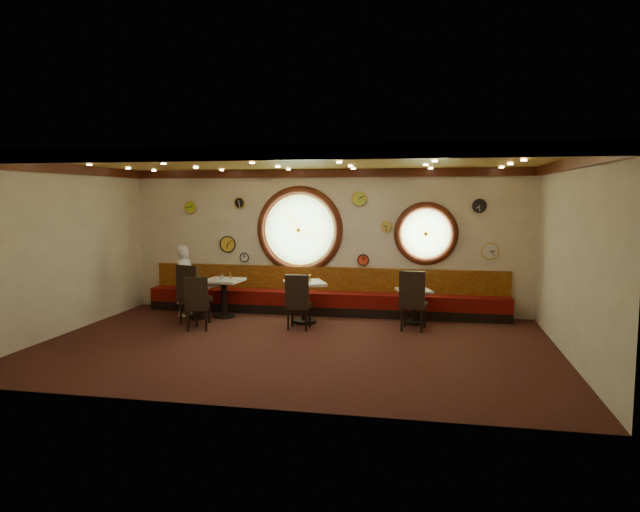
{
  "coord_description": "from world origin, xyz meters",
  "views": [
    {
      "loc": [
        2.31,
        -9.5,
        2.6
      ],
      "look_at": [
        0.3,
        0.8,
        1.5
      ],
      "focal_mm": 32.0,
      "sensor_mm": 36.0,
      "label": 1
    }
  ],
  "objects_px": {
    "table_a": "(199,297)",
    "condiment_d_salt": "(409,287)",
    "table_c": "(305,297)",
    "condiment_b_salt": "(223,276)",
    "chair_c": "(298,298)",
    "table_d": "(414,302)",
    "chair_a": "(191,291)",
    "table_b": "(224,293)",
    "condiment_d_pepper": "(417,287)",
    "chair_d": "(413,297)",
    "condiment_a_salt": "(195,282)",
    "condiment_c_pepper": "(302,280)",
    "condiment_b_pepper": "(221,277)",
    "condiment_b_bottle": "(230,275)",
    "condiment_a_bottle": "(202,281)",
    "condiment_d_bottle": "(420,286)",
    "condiment_c_salt": "(302,279)",
    "waiter": "(185,280)",
    "condiment_a_pepper": "(200,283)",
    "condiment_c_bottle": "(310,278)",
    "chair_b": "(197,300)"
  },
  "relations": [
    {
      "from": "waiter",
      "to": "chair_c",
      "type": "bearing_deg",
      "value": -97.42
    },
    {
      "from": "condiment_a_pepper",
      "to": "condiment_a_bottle",
      "type": "height_order",
      "value": "condiment_a_bottle"
    },
    {
      "from": "chair_c",
      "to": "condiment_d_pepper",
      "type": "relative_size",
      "value": 6.82
    },
    {
      "from": "condiment_c_salt",
      "to": "condiment_d_salt",
      "type": "bearing_deg",
      "value": 8.47
    },
    {
      "from": "chair_a",
      "to": "condiment_a_salt",
      "type": "distance_m",
      "value": 0.74
    },
    {
      "from": "condiment_c_pepper",
      "to": "condiment_d_bottle",
      "type": "xyz_separation_m",
      "value": [
        2.37,
        0.48,
        -0.12
      ]
    },
    {
      "from": "condiment_c_salt",
      "to": "waiter",
      "type": "bearing_deg",
      "value": 175.86
    },
    {
      "from": "condiment_a_salt",
      "to": "condiment_b_bottle",
      "type": "bearing_deg",
      "value": 18.37
    },
    {
      "from": "table_b",
      "to": "condiment_d_bottle",
      "type": "distance_m",
      "value": 4.18
    },
    {
      "from": "chair_c",
      "to": "condiment_d_salt",
      "type": "bearing_deg",
      "value": 24.83
    },
    {
      "from": "condiment_a_bottle",
      "to": "condiment_d_bottle",
      "type": "bearing_deg",
      "value": 3.22
    },
    {
      "from": "chair_c",
      "to": "condiment_a_pepper",
      "type": "relative_size",
      "value": 6.02
    },
    {
      "from": "condiment_c_salt",
      "to": "condiment_d_salt",
      "type": "height_order",
      "value": "condiment_c_salt"
    },
    {
      "from": "condiment_d_salt",
      "to": "condiment_d_bottle",
      "type": "distance_m",
      "value": 0.23
    },
    {
      "from": "condiment_c_salt",
      "to": "condiment_b_bottle",
      "type": "distance_m",
      "value": 1.66
    },
    {
      "from": "chair_c",
      "to": "condiment_d_salt",
      "type": "distance_m",
      "value": 2.33
    },
    {
      "from": "condiment_b_salt",
      "to": "condiment_c_salt",
      "type": "distance_m",
      "value": 1.84
    },
    {
      "from": "condiment_a_pepper",
      "to": "condiment_a_bottle",
      "type": "relative_size",
      "value": 0.79
    },
    {
      "from": "condiment_d_pepper",
      "to": "condiment_a_bottle",
      "type": "height_order",
      "value": "condiment_a_bottle"
    },
    {
      "from": "condiment_d_salt",
      "to": "condiment_a_pepper",
      "type": "height_order",
      "value": "condiment_a_pepper"
    },
    {
      "from": "table_a",
      "to": "table_d",
      "type": "height_order",
      "value": "table_a"
    },
    {
      "from": "condiment_a_salt",
      "to": "condiment_c_salt",
      "type": "height_order",
      "value": "condiment_c_salt"
    },
    {
      "from": "table_b",
      "to": "chair_a",
      "type": "relative_size",
      "value": 1.09
    },
    {
      "from": "condiment_b_pepper",
      "to": "waiter",
      "type": "relative_size",
      "value": 0.07
    },
    {
      "from": "table_c",
      "to": "condiment_a_pepper",
      "type": "height_order",
      "value": "table_c"
    },
    {
      "from": "table_b",
      "to": "condiment_b_bottle",
      "type": "distance_m",
      "value": 0.41
    },
    {
      "from": "chair_b",
      "to": "condiment_c_salt",
      "type": "relative_size",
      "value": 6.53
    },
    {
      "from": "chair_a",
      "to": "condiment_b_bottle",
      "type": "distance_m",
      "value": 1.09
    },
    {
      "from": "condiment_d_salt",
      "to": "chair_d",
      "type": "bearing_deg",
      "value": -81.9
    },
    {
      "from": "condiment_b_pepper",
      "to": "condiment_c_bottle",
      "type": "bearing_deg",
      "value": -2.83
    },
    {
      "from": "chair_b",
      "to": "condiment_b_salt",
      "type": "distance_m",
      "value": 1.41
    },
    {
      "from": "condiment_a_salt",
      "to": "condiment_c_pepper",
      "type": "xyz_separation_m",
      "value": [
        2.39,
        -0.16,
        0.13
      ]
    },
    {
      "from": "chair_c",
      "to": "condiment_c_salt",
      "type": "distance_m",
      "value": 0.75
    },
    {
      "from": "table_c",
      "to": "condiment_b_salt",
      "type": "relative_size",
      "value": 9.78
    },
    {
      "from": "chair_a",
      "to": "table_b",
      "type": "bearing_deg",
      "value": 82.66
    },
    {
      "from": "table_c",
      "to": "condiment_c_pepper",
      "type": "xyz_separation_m",
      "value": [
        -0.04,
        -0.1,
        0.36
      ]
    },
    {
      "from": "condiment_c_salt",
      "to": "table_c",
      "type": "bearing_deg",
      "value": -30.31
    },
    {
      "from": "condiment_d_salt",
      "to": "condiment_c_pepper",
      "type": "xyz_separation_m",
      "value": [
        -2.15,
        -0.46,
        0.15
      ]
    },
    {
      "from": "condiment_b_pepper",
      "to": "chair_d",
      "type": "bearing_deg",
      "value": -6.1
    },
    {
      "from": "condiment_c_pepper",
      "to": "chair_d",
      "type": "bearing_deg",
      "value": -5.39
    },
    {
      "from": "table_a",
      "to": "condiment_d_bottle",
      "type": "relative_size",
      "value": 6.03
    },
    {
      "from": "condiment_c_salt",
      "to": "table_a",
      "type": "bearing_deg",
      "value": -179.39
    },
    {
      "from": "table_d",
      "to": "waiter",
      "type": "distance_m",
      "value": 4.95
    },
    {
      "from": "condiment_b_pepper",
      "to": "chair_c",
      "type": "bearing_deg",
      "value": -22.46
    },
    {
      "from": "chair_a",
      "to": "condiment_b_pepper",
      "type": "relative_size",
      "value": 7.27
    },
    {
      "from": "table_b",
      "to": "table_d",
      "type": "xyz_separation_m",
      "value": [
        4.05,
        0.13,
        -0.07
      ]
    },
    {
      "from": "table_c",
      "to": "condiment_a_salt",
      "type": "distance_m",
      "value": 2.44
    },
    {
      "from": "table_c",
      "to": "condiment_c_salt",
      "type": "xyz_separation_m",
      "value": [
        -0.07,
        0.04,
        0.37
      ]
    },
    {
      "from": "table_a",
      "to": "condiment_d_salt",
      "type": "xyz_separation_m",
      "value": [
        4.44,
        0.35,
        0.3
      ]
    },
    {
      "from": "condiment_b_bottle",
      "to": "condiment_c_bottle",
      "type": "distance_m",
      "value": 1.84
    }
  ]
}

